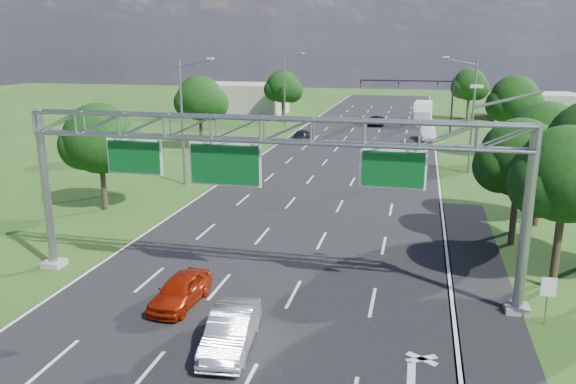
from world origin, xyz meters
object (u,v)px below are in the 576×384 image
(traffic_signal, at_px, (425,92))
(regulatory_sign, at_px, (548,291))
(box_truck, at_px, (423,113))
(silver_sedan, at_px, (231,330))
(red_coupe, at_px, (180,290))
(sign_gantry, at_px, (264,143))

(traffic_signal, bearing_deg, regulatory_sign, -84.80)
(regulatory_sign, height_order, box_truck, box_truck)
(silver_sedan, distance_m, box_truck, 67.02)
(silver_sedan, bearing_deg, red_coupe, 132.11)
(sign_gantry, xyz_separation_m, regulatory_sign, (12.07, -1.02, -5.38))
(traffic_signal, bearing_deg, box_truck, 90.67)
(sign_gantry, bearing_deg, box_truck, 83.41)
(sign_gantry, bearing_deg, regulatory_sign, -4.83)
(red_coupe, relative_size, silver_sedan, 0.89)
(traffic_signal, height_order, box_truck, traffic_signal)
(regulatory_sign, distance_m, red_coupe, 15.31)
(sign_gantry, bearing_deg, traffic_signal, 82.32)
(regulatory_sign, xyz_separation_m, red_coupe, (-15.21, -1.61, -0.83))
(regulatory_sign, height_order, traffic_signal, traffic_signal)
(regulatory_sign, distance_m, traffic_signal, 54.37)
(sign_gantry, relative_size, red_coupe, 5.93)
(silver_sedan, bearing_deg, traffic_signal, 77.20)
(silver_sedan, relative_size, box_truck, 0.55)
(sign_gantry, xyz_separation_m, traffic_signal, (7.15, 53.00, -1.72))
(box_truck, bearing_deg, red_coupe, -95.05)
(red_coupe, bearing_deg, box_truck, 84.23)
(sign_gantry, bearing_deg, silver_sedan, -87.83)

